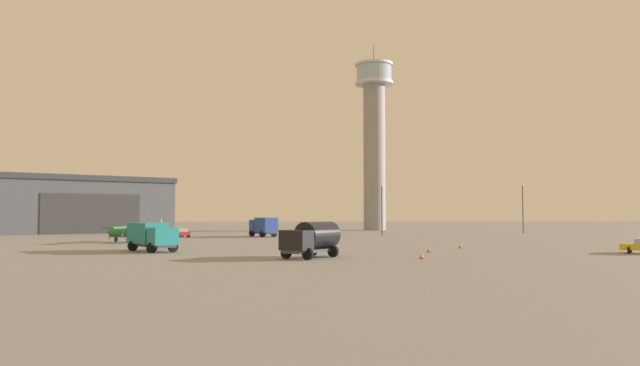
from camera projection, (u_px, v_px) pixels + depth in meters
ground_plane at (300, 256)px, 50.54m from camera, size 400.00×400.00×0.00m
control_tower at (374, 133)px, 126.79m from camera, size 8.38×8.38×40.81m
hangar at (80, 205)px, 111.98m from camera, size 36.53×32.44×10.69m
airplane_green at (134, 231)px, 74.32m from camera, size 8.04×10.27×3.04m
truck_box_blue at (264, 226)px, 91.49m from camera, size 4.84×6.14×3.03m
truck_fuel_tanker_black at (312, 238)px, 48.87m from camera, size 5.34×5.97×3.04m
truck_box_teal at (151, 235)px, 56.80m from camera, size 6.01×6.58×2.79m
car_red at (181, 232)px, 90.06m from camera, size 3.56×4.51×1.37m
light_post_west at (382, 205)px, 96.21m from camera, size 0.44×0.44×8.53m
light_post_east at (523, 204)px, 106.63m from camera, size 0.44×0.44×9.23m
traffic_cone_near_left at (429, 249)px, 55.81m from camera, size 0.36×0.36×0.62m
traffic_cone_near_right at (460, 245)px, 62.07m from camera, size 0.36×0.36×0.58m
traffic_cone_mid_apron at (422, 255)px, 47.74m from camera, size 0.36×0.36×0.61m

